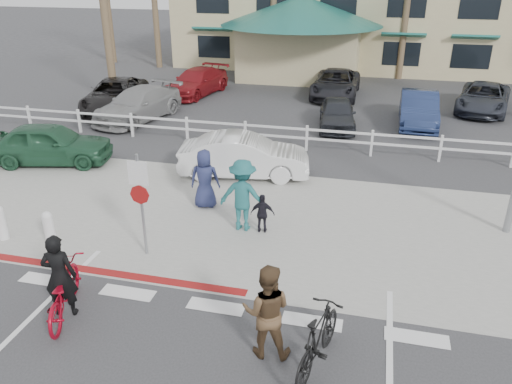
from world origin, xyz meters
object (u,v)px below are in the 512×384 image
(sign_post, at_px, (141,200))
(car_white_sedan, at_px, (244,156))
(bike_red, at_px, (63,291))
(car_red_compact, at_px, (50,143))
(bike_black, at_px, (318,339))

(sign_post, height_order, car_white_sedan, sign_post)
(bike_red, distance_m, car_red_compact, 9.13)
(sign_post, bearing_deg, bike_red, -103.40)
(car_white_sedan, bearing_deg, sign_post, 159.06)
(bike_black, bearing_deg, bike_red, 11.29)
(sign_post, xyz_separation_m, bike_black, (4.54, -2.75, -0.87))
(sign_post, bearing_deg, car_white_sedan, 79.03)
(bike_black, height_order, car_white_sedan, car_white_sedan)
(car_white_sedan, distance_m, car_red_compact, 6.99)
(car_white_sedan, bearing_deg, car_red_compact, 83.89)
(sign_post, distance_m, bike_red, 2.73)
(bike_black, xyz_separation_m, car_red_compact, (-10.47, 7.65, 0.14))
(bike_black, bearing_deg, car_red_compact, -22.18)
(bike_red, relative_size, car_red_compact, 0.49)
(bike_black, distance_m, car_red_compact, 12.97)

